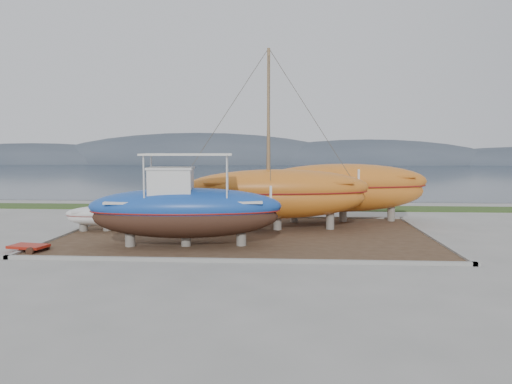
# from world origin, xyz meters

# --- Properties ---
(ground) EXTENTS (140.00, 140.00, 0.00)m
(ground) POSITION_xyz_m (0.00, 0.00, 0.00)
(ground) COLOR gray
(ground) RESTS_ON ground
(dirt_patch) EXTENTS (18.00, 12.00, 0.06)m
(dirt_patch) POSITION_xyz_m (0.00, 4.00, 0.03)
(dirt_patch) COLOR #422D1E
(dirt_patch) RESTS_ON ground
(curb_frame) EXTENTS (18.60, 12.60, 0.15)m
(curb_frame) POSITION_xyz_m (0.00, 4.00, 0.07)
(curb_frame) COLOR gray
(curb_frame) RESTS_ON ground
(grass_strip) EXTENTS (44.00, 3.00, 0.08)m
(grass_strip) POSITION_xyz_m (0.00, 15.50, 0.04)
(grass_strip) COLOR #284219
(grass_strip) RESTS_ON ground
(sea) EXTENTS (260.00, 100.00, 0.04)m
(sea) POSITION_xyz_m (0.00, 70.00, 0.00)
(sea) COLOR #1A2735
(sea) RESTS_ON ground
(mountain_ridge) EXTENTS (200.00, 36.00, 20.00)m
(mountain_ridge) POSITION_xyz_m (0.00, 125.00, 0.00)
(mountain_ridge) COLOR #333D49
(mountain_ridge) RESTS_ON ground
(blue_caique) EXTENTS (8.79, 3.55, 4.12)m
(blue_caique) POSITION_xyz_m (-2.45, 0.73, 2.12)
(blue_caique) COLOR #1946A1
(blue_caique) RESTS_ON dirt_patch
(white_dinghy) EXTENTS (4.46, 2.19, 1.29)m
(white_dinghy) POSITION_xyz_m (-7.46, 4.59, 0.70)
(white_dinghy) COLOR silver
(white_dinghy) RESTS_ON dirt_patch
(orange_sailboat) EXTENTS (10.16, 4.15, 9.53)m
(orange_sailboat) POSITION_xyz_m (1.54, 5.47, 4.83)
(orange_sailboat) COLOR #BE651D
(orange_sailboat) RESTS_ON dirt_patch
(orange_bare_hull) EXTENTS (10.52, 4.45, 3.34)m
(orange_bare_hull) POSITION_xyz_m (5.36, 8.73, 1.73)
(orange_bare_hull) COLOR #BE651D
(orange_bare_hull) RESTS_ON dirt_patch
(red_trailer) EXTENTS (2.41, 1.51, 0.32)m
(red_trailer) POSITION_xyz_m (-8.90, -0.79, 0.16)
(red_trailer) COLOR #AC2113
(red_trailer) RESTS_ON ground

